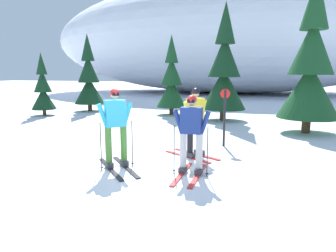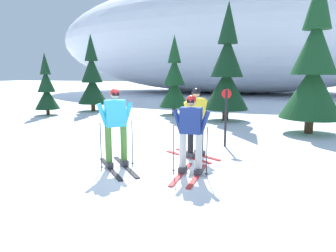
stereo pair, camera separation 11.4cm
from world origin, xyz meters
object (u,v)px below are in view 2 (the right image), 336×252
at_px(skier_cyan_jacket, 116,126).
at_px(skier_navy_jacket, 191,133).
at_px(pine_tree_far_left, 46,89).
at_px(pine_tree_far_right, 314,68).
at_px(trail_marker_post, 226,114).
at_px(skier_yellow_jacket, 195,121).
at_px(pine_tree_center, 174,82).
at_px(pine_tree_center_right, 227,72).
at_px(pine_tree_center_left, 92,79).

bearing_deg(skier_cyan_jacket, skier_navy_jacket, 1.13).
xyz_separation_m(pine_tree_far_left, pine_tree_far_right, (12.18, -1.10, 1.00)).
bearing_deg(trail_marker_post, pine_tree_far_right, 47.80).
bearing_deg(skier_yellow_jacket, pine_tree_far_left, 148.84).
xyz_separation_m(skier_cyan_jacket, pine_tree_far_left, (-7.40, 6.81, 0.35)).
height_order(pine_tree_center, trail_marker_post, pine_tree_center).
relative_size(skier_yellow_jacket, pine_tree_center, 0.44).
relative_size(skier_navy_jacket, pine_tree_center_right, 0.33).
height_order(skier_cyan_jacket, pine_tree_far_left, pine_tree_far_left).
height_order(skier_navy_jacket, pine_tree_center_left, pine_tree_center_left).
xyz_separation_m(skier_cyan_jacket, pine_tree_center, (-1.25, 8.94, 0.72)).
xyz_separation_m(pine_tree_center, pine_tree_far_right, (6.03, -3.23, 0.63)).
bearing_deg(pine_tree_center, pine_tree_center_left, 178.96).
bearing_deg(pine_tree_far_left, skier_yellow_jacket, -31.16).
bearing_deg(pine_tree_center_right, trail_marker_post, -83.00).
bearing_deg(trail_marker_post, pine_tree_far_left, 157.23).
bearing_deg(trail_marker_post, pine_tree_center, 118.94).
height_order(pine_tree_center_left, pine_tree_far_right, pine_tree_far_right).
bearing_deg(pine_tree_far_right, pine_tree_far_left, 174.83).
relative_size(skier_navy_jacket, skier_cyan_jacket, 0.94).
distance_m(skier_navy_jacket, trail_marker_post, 2.80).
distance_m(skier_yellow_jacket, pine_tree_far_right, 5.55).
height_order(skier_cyan_jacket, trail_marker_post, skier_cyan_jacket).
height_order(pine_tree_center, pine_tree_far_right, pine_tree_far_right).
distance_m(pine_tree_center_left, pine_tree_far_right, 11.38).
distance_m(pine_tree_far_left, pine_tree_center_right, 9.03).
height_order(skier_yellow_jacket, pine_tree_center_right, pine_tree_center_right).
relative_size(pine_tree_center_left, pine_tree_far_right, 0.77).
relative_size(pine_tree_center_right, pine_tree_far_right, 0.94).
relative_size(skier_navy_jacket, pine_tree_far_right, 0.31).
xyz_separation_m(pine_tree_center, trail_marker_post, (3.39, -6.14, -0.73)).
bearing_deg(pine_tree_center, pine_tree_far_right, -28.21).
xyz_separation_m(pine_tree_center_right, trail_marker_post, (0.61, -4.98, -1.22)).
height_order(skier_navy_jacket, pine_tree_center, pine_tree_center).
xyz_separation_m(skier_yellow_jacket, pine_tree_center, (-2.80, 7.54, 0.73)).
height_order(pine_tree_far_left, trail_marker_post, pine_tree_far_left).
distance_m(pine_tree_center, pine_tree_center_right, 3.05).
bearing_deg(pine_tree_far_left, pine_tree_center_left, 59.52).
bearing_deg(skier_yellow_jacket, skier_cyan_jacket, -137.73).
xyz_separation_m(skier_cyan_jacket, pine_tree_center_right, (1.53, 7.79, 1.21)).
height_order(skier_cyan_jacket, pine_tree_center_right, pine_tree_center_right).
distance_m(pine_tree_center_left, trail_marker_post, 10.36).
bearing_deg(pine_tree_far_right, trail_marker_post, -132.20).
bearing_deg(skier_navy_jacket, pine_tree_center, 108.62).
relative_size(skier_navy_jacket, pine_tree_far_left, 0.54).
distance_m(pine_tree_center_left, pine_tree_center, 4.85).
distance_m(skier_cyan_jacket, trail_marker_post, 3.53).
relative_size(pine_tree_center_left, pine_tree_center, 1.06).
height_order(skier_yellow_jacket, pine_tree_center_left, pine_tree_center_left).
height_order(skier_navy_jacket, trail_marker_post, skier_navy_jacket).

